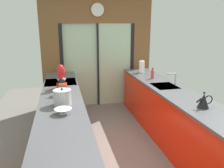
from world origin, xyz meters
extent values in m
cube|color=slate|center=(0.00, 0.60, -0.01)|extent=(5.04, 7.60, 0.02)
cube|color=brown|center=(0.00, 2.40, 2.35)|extent=(2.64, 0.08, 0.70)
cube|color=#B2D1AD|center=(-0.42, 2.42, 1.00)|extent=(0.80, 0.02, 2.00)
cube|color=#B2D1AD|center=(0.42, 2.38, 1.00)|extent=(0.80, 0.02, 2.00)
cube|color=black|center=(-0.86, 2.40, 1.00)|extent=(0.08, 0.10, 2.00)
cube|color=black|center=(0.86, 2.40, 1.00)|extent=(0.08, 0.10, 2.00)
cube|color=black|center=(0.00, 2.40, 1.00)|extent=(0.04, 0.10, 2.00)
cube|color=brown|center=(-1.11, 2.40, 1.00)|extent=(0.42, 0.08, 2.00)
cube|color=brown|center=(1.11, 2.40, 1.00)|extent=(0.42, 0.08, 2.00)
cylinder|color=white|center=(0.00, 2.34, 2.30)|extent=(0.29, 0.03, 0.29)
torus|color=#DB4C23|center=(0.00, 2.34, 2.30)|extent=(0.31, 0.02, 0.31)
cube|color=red|center=(-0.91, -0.33, 0.44)|extent=(0.58, 2.55, 0.88)
cube|color=red|center=(-0.91, 1.88, 0.44)|extent=(0.58, 0.65, 0.88)
cube|color=#4C4C51|center=(-0.91, 0.30, 0.90)|extent=(0.62, 3.80, 0.04)
cube|color=red|center=(0.91, 0.30, 0.44)|extent=(0.58, 3.80, 0.88)
cube|color=#4C4C51|center=(0.91, 0.30, 0.90)|extent=(0.62, 3.80, 0.04)
cube|color=#B7BABC|center=(0.89, 0.55, 0.90)|extent=(0.40, 0.48, 0.05)
cylinder|color=#B7BABC|center=(1.09, 0.55, 1.03)|extent=(0.02, 0.02, 0.22)
cylinder|color=#B7BABC|center=(1.00, 0.55, 1.13)|extent=(0.18, 0.02, 0.02)
cube|color=#B7BABC|center=(-0.91, 1.25, 0.44)|extent=(0.58, 0.60, 0.88)
cube|color=black|center=(-0.61, 1.25, 0.48)|extent=(0.01, 0.48, 0.28)
cube|color=black|center=(-0.91, 1.25, 0.91)|extent=(0.58, 0.60, 0.03)
cylinder|color=#B7BABC|center=(-0.61, 1.07, 0.80)|extent=(0.02, 0.04, 0.04)
cylinder|color=#B7BABC|center=(-0.61, 1.25, 0.80)|extent=(0.02, 0.04, 0.04)
cylinder|color=#B7BABC|center=(-0.61, 1.43, 0.80)|extent=(0.02, 0.04, 0.04)
cylinder|color=silver|center=(-0.89, -0.38, 0.92)|extent=(0.09, 0.09, 0.01)
cone|color=silver|center=(-0.89, -0.38, 0.96)|extent=(0.21, 0.21, 0.06)
cube|color=brown|center=(-0.89, 0.41, 1.01)|extent=(0.08, 0.14, 0.19)
cylinder|color=black|center=(-0.93, 0.41, 1.13)|extent=(0.02, 0.02, 0.07)
cylinder|color=black|center=(-0.91, 0.41, 1.14)|extent=(0.02, 0.02, 0.08)
cylinder|color=black|center=(-0.89, 0.41, 1.14)|extent=(0.02, 0.02, 0.08)
cylinder|color=black|center=(-0.87, 0.41, 1.13)|extent=(0.02, 0.02, 0.07)
cylinder|color=black|center=(-0.85, 0.41, 1.13)|extent=(0.02, 0.02, 0.07)
cube|color=red|center=(-0.89, 0.74, 0.96)|extent=(0.17, 0.26, 0.08)
cube|color=red|center=(-0.89, 0.84, 1.10)|extent=(0.10, 0.08, 0.20)
ellipsoid|color=red|center=(-0.89, 0.73, 1.22)|extent=(0.13, 0.12, 0.24)
cone|color=#B7BABC|center=(-0.89, 0.71, 1.04)|extent=(0.15, 0.15, 0.13)
cylinder|color=#B7BABC|center=(-0.89, -0.05, 1.02)|extent=(0.24, 0.24, 0.20)
cylinder|color=#B7BABC|center=(-0.89, -0.05, 1.12)|extent=(0.24, 0.24, 0.01)
sphere|color=black|center=(-0.89, -0.05, 1.14)|extent=(0.03, 0.03, 0.03)
cone|color=black|center=(0.89, -0.57, 1.02)|extent=(0.15, 0.15, 0.19)
sphere|color=black|center=(0.89, -0.57, 1.12)|extent=(0.03, 0.03, 0.03)
cylinder|color=black|center=(0.82, -0.57, 1.02)|extent=(0.08, 0.02, 0.07)
torus|color=black|center=(0.96, -0.57, 1.02)|extent=(0.12, 0.01, 0.12)
cylinder|color=#B23D2D|center=(0.89, 1.12, 1.00)|extent=(0.06, 0.06, 0.16)
cylinder|color=#B23D2D|center=(0.89, 1.12, 1.10)|extent=(0.03, 0.03, 0.04)
cylinder|color=black|center=(0.89, 1.12, 1.13)|extent=(0.03, 0.03, 0.01)
cylinder|color=#B7BABC|center=(0.89, 1.74, 0.93)|extent=(0.14, 0.14, 0.01)
cylinder|color=white|center=(0.89, 1.74, 1.06)|extent=(0.12, 0.12, 0.25)
sphere|color=#B7BABC|center=(0.89, 1.74, 1.20)|extent=(0.03, 0.03, 0.03)
camera|label=1|loc=(-0.88, -3.00, 1.97)|focal=36.17mm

